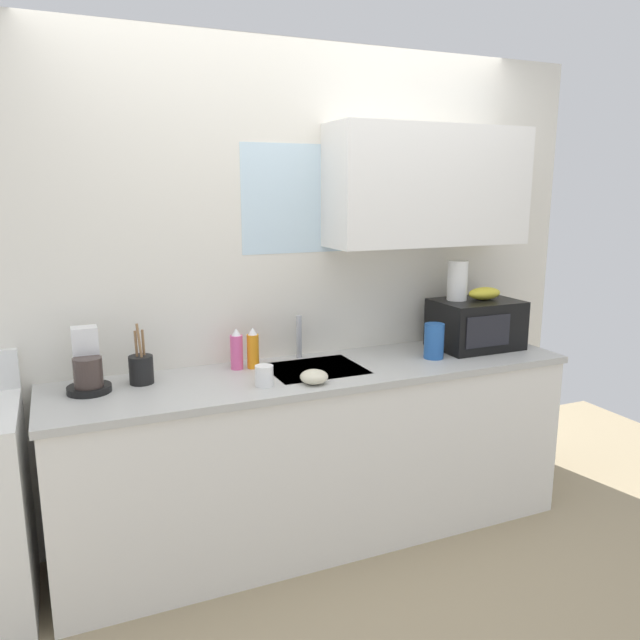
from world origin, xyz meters
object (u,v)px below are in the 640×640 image
(microwave, at_px, (476,324))
(coffee_maker, at_px, (87,368))
(utensil_crock, at_px, (141,369))
(small_bowl, at_px, (314,377))
(dish_soap_bottle_pink, at_px, (237,350))
(cereal_canister, at_px, (434,341))
(banana_bunch, at_px, (484,293))
(dish_soap_bottle_orange, at_px, (253,349))
(paper_towel_roll, at_px, (457,280))
(mug_white, at_px, (264,376))

(microwave, distance_m, coffee_maker, 2.05)
(coffee_maker, bearing_deg, utensil_crock, 2.85)
(microwave, height_order, small_bowl, microwave)
(dish_soap_bottle_pink, distance_m, cereal_canister, 1.03)
(banana_bunch, relative_size, dish_soap_bottle_orange, 0.97)
(dish_soap_bottle_orange, relative_size, cereal_canister, 1.11)
(paper_towel_roll, relative_size, coffee_maker, 0.79)
(dish_soap_bottle_orange, distance_m, utensil_crock, 0.55)
(paper_towel_roll, xyz_separation_m, dish_soap_bottle_pink, (-1.25, 0.07, -0.28))
(banana_bunch, bearing_deg, utensil_crock, 177.86)
(banana_bunch, relative_size, small_bowl, 1.54)
(utensil_crock, bearing_deg, dish_soap_bottle_orange, 3.74)
(paper_towel_roll, height_order, mug_white, paper_towel_roll)
(banana_bunch, xyz_separation_m, cereal_canister, (-0.39, -0.10, -0.21))
(microwave, bearing_deg, utensil_crock, 177.75)
(paper_towel_roll, height_order, dish_soap_bottle_pink, paper_towel_roll)
(banana_bunch, bearing_deg, small_bowl, -167.62)
(coffee_maker, height_order, cereal_canister, coffee_maker)
(microwave, distance_m, paper_towel_roll, 0.27)
(paper_towel_roll, relative_size, mug_white, 2.32)
(utensil_crock, height_order, small_bowl, utensil_crock)
(dish_soap_bottle_pink, bearing_deg, utensil_crock, -173.68)
(dish_soap_bottle_orange, bearing_deg, utensil_crock, -176.26)
(dish_soap_bottle_orange, xyz_separation_m, dish_soap_bottle_pink, (-0.08, 0.02, 0.00))
(paper_towel_roll, height_order, small_bowl, paper_towel_roll)
(dish_soap_bottle_orange, distance_m, mug_white, 0.30)
(paper_towel_roll, xyz_separation_m, small_bowl, (-0.99, -0.30, -0.35))
(banana_bunch, bearing_deg, coffee_maker, 178.41)
(banana_bunch, distance_m, utensil_crock, 1.88)
(banana_bunch, xyz_separation_m, coffee_maker, (-2.09, 0.06, -0.20))
(microwave, bearing_deg, cereal_canister, -163.83)
(microwave, relative_size, coffee_maker, 1.64)
(dish_soap_bottle_pink, xyz_separation_m, utensil_crock, (-0.47, -0.05, -0.03))
(microwave, xyz_separation_m, mug_white, (-1.31, -0.19, -0.09))
(microwave, xyz_separation_m, paper_towel_roll, (-0.10, 0.05, 0.24))
(small_bowl, bearing_deg, mug_white, 164.74)
(microwave, distance_m, banana_bunch, 0.18)
(utensil_crock, xyz_separation_m, small_bowl, (0.73, -0.32, -0.04))
(utensil_crock, bearing_deg, microwave, -2.25)
(dish_soap_bottle_pink, xyz_separation_m, small_bowl, (0.26, -0.37, -0.06))
(banana_bunch, height_order, cereal_canister, banana_bunch)
(small_bowl, bearing_deg, dish_soap_bottle_pink, 124.90)
(mug_white, bearing_deg, small_bowl, -15.26)
(mug_white, bearing_deg, dish_soap_bottle_pink, 97.16)
(utensil_crock, bearing_deg, mug_white, -27.18)
(paper_towel_roll, distance_m, coffee_maker, 1.96)
(cereal_canister, bearing_deg, small_bowl, -168.68)
(mug_white, bearing_deg, microwave, 8.19)
(paper_towel_roll, distance_m, dish_soap_bottle_pink, 1.28)
(paper_towel_roll, xyz_separation_m, mug_white, (-1.21, -0.24, -0.33))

